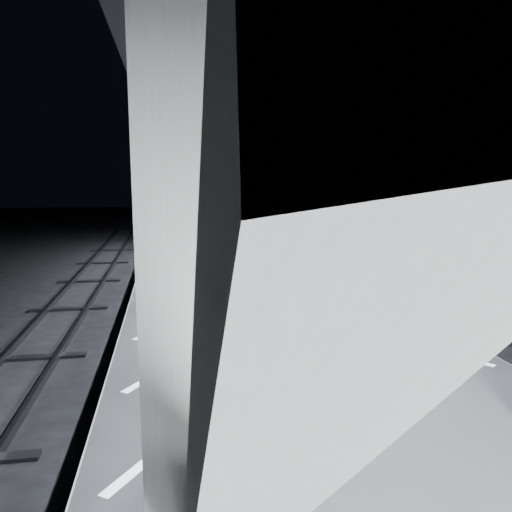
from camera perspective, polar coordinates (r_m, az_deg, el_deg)
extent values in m
plane|color=black|center=(8.04, 6.52, -19.36)|extent=(120.00, 120.00, 0.00)
cube|color=black|center=(7.82, 6.59, -16.13)|extent=(6.00, 50.00, 1.00)
cube|color=silver|center=(7.34, -12.57, -13.71)|extent=(1.00, 48.00, 0.01)
cube|color=silver|center=(8.61, 22.78, -10.76)|extent=(1.00, 48.00, 0.01)
cube|color=silver|center=(1.33, -7.21, 6.28)|extent=(0.10, 0.99, 0.99)
cube|color=silver|center=(0.24, 6.02, -5.88)|extent=(0.10, 0.99, 0.99)
cube|color=silver|center=(4.92, -8.95, -5.36)|extent=(0.22, 0.22, 3.20)
cube|color=silver|center=(4.79, -9.44, 14.25)|extent=(0.40, 0.40, 0.12)
cube|color=silver|center=(5.32, -9.37, 8.22)|extent=(0.10, 0.99, 0.99)
cube|color=silver|center=(4.22, -9.18, 8.05)|extent=(0.10, 0.99, 0.99)
cube|color=silver|center=(8.86, -9.45, 1.01)|extent=(0.22, 0.22, 3.20)
cube|color=silver|center=(8.78, -9.74, 11.80)|extent=(0.40, 0.40, 0.12)
cube|color=#C59612|center=(9.16, -9.22, -7.82)|extent=(0.26, 0.26, 0.30)
cube|color=silver|center=(9.32, -9.68, 8.49)|extent=(0.10, 0.99, 0.99)
cube|color=silver|center=(8.22, -9.62, 8.45)|extent=(0.10, 0.99, 0.99)
cube|color=silver|center=(12.83, -9.65, 3.45)|extent=(0.22, 0.22, 3.20)
cube|color=silver|center=(12.78, -9.85, 10.88)|extent=(0.40, 0.40, 0.12)
cube|color=silver|center=(13.32, -9.80, 8.60)|extent=(0.10, 0.99, 0.99)
cube|color=silver|center=(12.22, -9.77, 8.58)|extent=(0.10, 0.99, 0.99)
cube|color=silver|center=(16.82, -9.75, 4.74)|extent=(0.22, 0.22, 3.20)
cube|color=silver|center=(16.78, -9.90, 10.40)|extent=(0.40, 0.40, 0.12)
cube|color=#C59612|center=(16.98, -9.63, -0.05)|extent=(0.26, 0.26, 0.30)
cube|color=silver|center=(17.32, -9.86, 8.66)|extent=(0.10, 0.99, 0.99)
cube|color=silver|center=(16.22, -9.85, 8.65)|extent=(0.10, 0.99, 0.99)
cube|color=silver|center=(20.81, -9.82, 5.53)|extent=(0.22, 0.22, 3.20)
cube|color=silver|center=(20.78, -9.94, 10.10)|extent=(0.40, 0.40, 0.12)
cube|color=silver|center=(21.32, -9.91, 8.70)|extent=(0.10, 0.99, 0.99)
cube|color=silver|center=(20.22, -9.90, 8.69)|extent=(0.10, 0.99, 0.99)
cube|color=silver|center=(24.80, -9.86, 6.07)|extent=(0.22, 0.22, 3.20)
cube|color=silver|center=(24.78, -9.96, 9.90)|extent=(0.40, 0.40, 0.12)
cube|color=#C59612|center=(24.91, -9.77, 2.80)|extent=(0.26, 0.26, 0.30)
cube|color=silver|center=(25.32, -9.93, 8.73)|extent=(0.10, 0.99, 0.99)
cube|color=silver|center=(24.22, -9.93, 8.72)|extent=(0.10, 0.99, 0.99)
cube|color=silver|center=(28.80, -9.89, 6.45)|extent=(0.22, 0.22, 3.20)
cube|color=silver|center=(28.78, -9.98, 9.76)|extent=(0.40, 0.40, 0.12)
cube|color=silver|center=(29.32, -9.96, 8.74)|extent=(0.10, 0.99, 0.99)
cube|color=silver|center=(28.22, -9.95, 8.74)|extent=(0.10, 0.99, 0.99)
cube|color=silver|center=(9.74, 14.78, 1.56)|extent=(0.22, 0.22, 3.20)
cube|color=silver|center=(9.68, 15.18, 11.35)|extent=(0.40, 0.40, 0.12)
cube|color=#C59612|center=(10.02, 14.46, -6.52)|extent=(0.26, 0.26, 0.30)
cube|color=silver|center=(10.17, 13.74, 8.40)|extent=(0.10, 0.99, 0.99)
cube|color=silver|center=(9.17, 16.52, 8.25)|extent=(0.10, 0.99, 0.99)
cube|color=silver|center=(13.46, 7.67, 3.75)|extent=(0.22, 0.22, 3.20)
cube|color=silver|center=(13.41, 7.82, 10.83)|extent=(0.40, 0.40, 0.12)
cube|color=silver|center=(13.93, 7.08, 8.68)|extent=(0.10, 0.99, 0.99)
cube|color=silver|center=(12.88, 8.53, 8.63)|extent=(0.10, 0.99, 0.99)
cube|color=silver|center=(17.30, 3.66, 4.96)|extent=(0.22, 0.22, 3.20)
cube|color=silver|center=(17.26, 3.72, 10.47)|extent=(0.40, 0.40, 0.12)
cube|color=#C59612|center=(17.46, 3.62, 0.31)|extent=(0.26, 0.26, 0.30)
cube|color=silver|center=(17.79, 3.28, 8.78)|extent=(0.10, 0.99, 0.99)
cube|color=silver|center=(16.72, 4.15, 8.76)|extent=(0.10, 0.99, 0.99)
cube|color=silver|center=(21.20, 1.11, 5.72)|extent=(0.22, 0.22, 3.20)
cube|color=silver|center=(21.17, 1.12, 10.21)|extent=(0.40, 0.40, 0.12)
cube|color=silver|center=(21.71, 0.84, 8.83)|extent=(0.10, 0.99, 0.99)
cube|color=silver|center=(20.63, 1.42, 8.82)|extent=(0.10, 0.99, 0.99)
cube|color=silver|center=(25.13, -0.65, 6.23)|extent=(0.22, 0.22, 3.20)
cube|color=silver|center=(25.11, -0.66, 10.02)|extent=(0.40, 0.40, 0.12)
cube|color=#C59612|center=(25.24, -0.64, 3.01)|extent=(0.26, 0.26, 0.30)
cube|color=silver|center=(25.65, -0.86, 8.86)|extent=(0.10, 0.99, 0.99)
cube|color=silver|center=(24.56, -0.44, 8.85)|extent=(0.10, 0.99, 0.99)
cube|color=silver|center=(29.08, -1.93, 6.60)|extent=(0.22, 0.22, 3.20)
cube|color=silver|center=(29.06, -1.95, 9.88)|extent=(0.40, 0.40, 0.12)
cube|color=silver|center=(29.60, -2.10, 8.87)|extent=(0.10, 0.99, 0.99)
cube|color=silver|center=(28.51, -1.79, 8.87)|extent=(0.10, 0.99, 0.99)
cube|color=silver|center=(6.80, -9.66, 13.67)|extent=(0.18, 48.00, 0.24)
cube|color=silver|center=(7.92, 21.48, 12.51)|extent=(0.18, 48.00, 0.24)
cube|color=silver|center=(5.23, 13.83, 14.99)|extent=(4.20, 0.14, 0.20)
cube|color=silver|center=(9.03, 3.35, 12.59)|extent=(4.20, 0.14, 0.20)
cube|color=silver|center=(12.95, -0.80, 11.51)|extent=(4.20, 0.14, 0.20)
cube|color=silver|center=(16.91, -3.00, 10.91)|extent=(4.20, 0.14, 0.20)
cube|color=silver|center=(20.88, -4.36, 10.53)|extent=(4.20, 0.14, 0.20)
cube|color=silver|center=(24.86, -5.28, 10.27)|extent=(4.20, 0.14, 0.20)
cube|color=silver|center=(28.85, -5.95, 10.08)|extent=(4.20, 0.14, 0.20)
cube|color=silver|center=(7.23, 7.32, 20.80)|extent=(0.16, 48.00, 0.20)
cube|color=#494B51|center=(6.90, -3.66, 18.22)|extent=(2.80, 49.00, 1.45)
cube|color=#494B51|center=(7.64, 17.04, 16.96)|extent=(2.80, 49.00, 1.45)
cube|color=silver|center=(2.89, 5.61, 14.69)|extent=(0.10, 1.35, 0.08)
cube|color=white|center=(2.89, 5.59, 13.70)|extent=(0.05, 1.25, 0.05)
cube|color=silver|center=(6.82, -3.59, 11.41)|extent=(0.10, 1.35, 0.08)
cube|color=white|center=(6.82, -3.59, 10.99)|extent=(0.05, 1.25, 0.05)
cube|color=silver|center=(10.80, -6.00, 10.48)|extent=(0.10, 1.35, 0.08)
cube|color=white|center=(10.80, -6.00, 10.21)|extent=(0.05, 1.25, 0.05)
cube|color=silver|center=(14.79, -7.11, 10.05)|extent=(0.10, 1.35, 0.08)
cube|color=white|center=(14.79, -7.11, 9.85)|extent=(0.05, 1.25, 0.05)
cube|color=silver|center=(18.79, -7.75, 9.80)|extent=(0.10, 1.35, 0.08)
cube|color=white|center=(18.79, -7.74, 9.64)|extent=(0.05, 1.25, 0.05)
cube|color=silver|center=(22.79, -8.16, 9.63)|extent=(0.10, 1.35, 0.08)
cube|color=white|center=(22.79, -8.15, 9.51)|extent=(0.05, 1.25, 0.05)
cube|color=silver|center=(26.78, -8.45, 9.52)|extent=(0.10, 1.35, 0.08)
cube|color=white|center=(26.78, -8.44, 9.41)|extent=(0.05, 1.25, 0.05)
cube|color=silver|center=(7.57, 16.75, 10.81)|extent=(0.10, 1.35, 0.08)
cube|color=white|center=(7.57, 16.73, 10.43)|extent=(0.05, 1.25, 0.05)
cube|color=silver|center=(11.29, 7.50, 10.39)|extent=(0.10, 1.35, 0.08)
cube|color=white|center=(11.29, 7.50, 10.13)|extent=(0.05, 1.25, 0.05)
cube|color=silver|center=(15.15, 2.91, 10.08)|extent=(0.10, 1.35, 0.08)
cube|color=white|center=(15.15, 2.91, 9.89)|extent=(0.05, 1.25, 0.05)
cube|color=silver|center=(19.07, 0.20, 9.86)|extent=(0.10, 1.35, 0.08)
cube|color=white|center=(19.07, 0.20, 9.71)|extent=(0.05, 1.25, 0.05)
cube|color=silver|center=(23.02, -1.58, 9.71)|extent=(0.10, 1.35, 0.08)
cube|color=white|center=(23.02, -1.58, 9.59)|extent=(0.05, 1.25, 0.05)
cube|color=silver|center=(26.98, -2.84, 9.60)|extent=(0.10, 1.35, 0.08)
cube|color=white|center=(26.98, -2.84, 9.49)|extent=(0.05, 1.25, 0.05)
cylinder|color=black|center=(10.47, -3.73, 10.12)|extent=(0.02, 0.02, 0.36)
cube|color=red|center=(10.46, -3.71, 8.18)|extent=(0.50, 0.03, 0.35)
cube|color=white|center=(10.46, -3.71, 8.18)|extent=(0.44, 0.04, 0.29)
cylinder|color=black|center=(19.64, -0.02, 9.61)|extent=(0.02, 0.02, 0.36)
cube|color=red|center=(19.64, -0.02, 8.57)|extent=(0.50, 0.03, 0.35)
cube|color=white|center=(19.64, -0.02, 8.57)|extent=(0.44, 0.05, 0.29)
cube|color=black|center=(33.02, 19.24, 4.74)|extent=(0.20, 0.20, 3.30)
sphere|color=silver|center=(27.87, 25.43, 6.92)|extent=(0.20, 0.20, 0.20)
sphere|color=silver|center=(32.96, 19.38, 7.47)|extent=(0.20, 0.20, 0.20)
cube|color=#0C2B30|center=(9.74, 0.41, -7.61)|extent=(0.56, 0.15, 0.06)
cube|color=#0C2B30|center=(9.69, -0.80, -6.56)|extent=(0.15, 0.07, 0.43)
cube|color=#0C2B30|center=(9.69, 1.51, -6.56)|extent=(0.13, 0.07, 0.43)
cube|color=#0C2B30|center=(9.59, 1.63, -4.22)|extent=(0.16, 0.07, 0.40)
cube|color=#0C2B30|center=(11.16, 0.37, -5.44)|extent=(0.56, 0.15, 0.06)
cube|color=#0C2B30|center=(11.12, -0.68, -4.52)|extent=(0.15, 0.07, 0.43)
cube|color=#0C2B30|center=(11.12, 1.33, -4.52)|extent=(0.13, 0.07, 0.43)
cube|color=#0C2B30|center=(11.03, 1.43, -2.47)|extent=(0.16, 0.07, 0.40)
cube|color=brown|center=(10.35, -0.63, -4.38)|extent=(0.33, 1.40, 0.03)
cube|color=brown|center=(10.35, 0.03, -4.38)|extent=(0.33, 1.40, 0.03)
cube|color=brown|center=(10.35, 0.70, -4.38)|extent=(0.33, 1.40, 0.03)
cube|color=brown|center=(10.35, 1.37, -4.38)|extent=(0.33, 1.40, 0.03)
cube|color=brown|center=(10.33, 1.73, -3.68)|extent=(0.29, 1.39, 0.09)
cube|color=brown|center=(10.30, 1.84, -3.03)|extent=(0.29, 1.39, 0.09)
cube|color=brown|center=(10.28, 1.94, -2.37)|extent=(0.29, 1.39, 0.09)
cube|color=#0C2B30|center=(16.78, -3.30, -0.57)|extent=(0.53, 0.25, 0.05)
cube|color=#0C2B30|center=(16.80, -3.97, 0.07)|extent=(0.15, 0.09, 0.42)
cube|color=#0C2B30|center=(16.70, -2.70, 0.02)|extent=(0.13, 0.09, 0.42)
cube|color=#0C2B30|center=(16.64, -2.65, 1.39)|extent=(0.15, 0.10, 0.40)
cube|color=#0C2B30|center=(18.17, -2.14, 0.18)|extent=(0.53, 0.25, 0.05)
cube|color=#0C2B30|center=(18.19, -2.76, 0.76)|extent=(0.15, 0.09, 0.42)
cube|color=#0C2B30|center=(18.10, -1.58, 0.73)|extent=(0.13, 0.09, 0.42)
cube|color=#0C2B30|center=(18.05, -1.53, 1.99)|extent=(0.15, 0.10, 0.40)
cube|color=brown|center=(17.46, -3.29, 1.08)|extent=(0.58, 1.32, 0.03)
cube|color=brown|center=(17.43, -2.91, 1.07)|extent=(0.58, 1.32, 0.03)
cube|color=brown|center=(17.40, -2.53, 1.06)|extent=(0.58, 1.32, 0.03)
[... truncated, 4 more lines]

